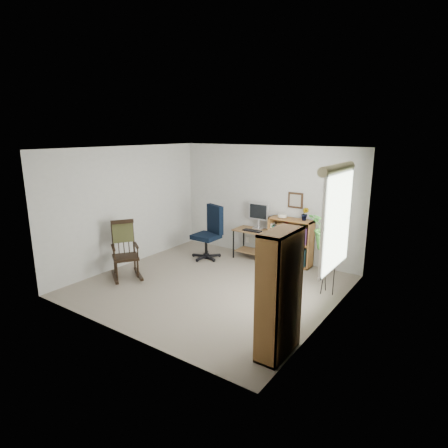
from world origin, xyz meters
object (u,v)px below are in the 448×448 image
Objects in this scene: office_chair at (206,232)px; rocking_chair at (125,250)px; tall_bookshelf at (279,294)px; desk at (255,244)px; low_bookshelf at (290,242)px.

rocking_chair is (-0.57, -1.72, -0.04)m from office_chair.
office_chair is at bearing 141.09° from tall_bookshelf.
office_chair is at bearing -146.80° from desk.
desk is 3.57m from tall_bookshelf.
desk is at bearing 1.94° from rocking_chair.
low_bookshelf reaches higher than desk.
low_bookshelf is (2.21, 2.42, -0.07)m from rocking_chair.
tall_bookshelf reaches higher than office_chair.
tall_bookshelf is (2.02, -2.91, 0.47)m from desk.
desk is 0.92× the size of low_bookshelf.
office_chair is 1.78m from low_bookshelf.
rocking_chair reaches higher than desk.
desk is 0.56× the size of tall_bookshelf.
office_chair is 0.74× the size of tall_bookshelf.
office_chair is at bearing 15.86° from rocking_chair.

